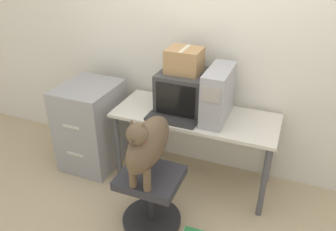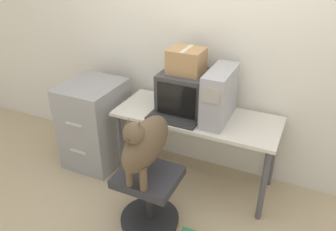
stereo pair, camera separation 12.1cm
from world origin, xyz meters
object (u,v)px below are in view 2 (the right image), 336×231
object	(u,v)px
keyboard	(172,119)
dog	(145,143)
pc_tower	(219,95)
cardboard_box	(186,61)
office_chair	(149,195)
filing_cabinet	(95,124)
crt_monitor	(185,91)

from	to	relation	value
keyboard	dog	distance (m)	0.50
pc_tower	dog	distance (m)	0.77
pc_tower	cardboard_box	xyz separation A→B (m)	(-0.32, 0.06, 0.23)
dog	cardboard_box	size ratio (longest dim) A/B	2.08
pc_tower	keyboard	world-z (taller)	pc_tower
keyboard	office_chair	size ratio (longest dim) A/B	0.89
keyboard	cardboard_box	bearing A→B (deg)	86.44
filing_cabinet	cardboard_box	distance (m)	1.18
keyboard	crt_monitor	bearing A→B (deg)	86.38
dog	cardboard_box	distance (m)	0.84
pc_tower	office_chair	xyz separation A→B (m)	(-0.33, -0.66, -0.66)
office_chair	cardboard_box	xyz separation A→B (m)	(0.00, 0.72, 0.89)
dog	cardboard_box	xyz separation A→B (m)	(0.00, 0.75, 0.39)
filing_cabinet	pc_tower	bearing A→B (deg)	5.07
cardboard_box	office_chair	bearing A→B (deg)	-90.39
pc_tower	cardboard_box	world-z (taller)	cardboard_box
dog	filing_cabinet	xyz separation A→B (m)	(-0.90, 0.58, -0.36)
pc_tower	dog	world-z (taller)	pc_tower
crt_monitor	pc_tower	distance (m)	0.33
keyboard	office_chair	bearing A→B (deg)	-88.67
pc_tower	filing_cabinet	xyz separation A→B (m)	(-1.22, -0.11, -0.51)
office_chair	dog	xyz separation A→B (m)	(0.00, -0.03, 0.51)
cardboard_box	dog	bearing A→B (deg)	-90.38
dog	pc_tower	bearing A→B (deg)	64.41
pc_tower	keyboard	bearing A→B (deg)	-150.44
pc_tower	filing_cabinet	world-z (taller)	pc_tower
office_chair	crt_monitor	bearing A→B (deg)	89.60
crt_monitor	filing_cabinet	world-z (taller)	crt_monitor
crt_monitor	pc_tower	size ratio (longest dim) A/B	0.87
office_chair	filing_cabinet	size ratio (longest dim) A/B	0.57
crt_monitor	dog	world-z (taller)	crt_monitor
pc_tower	keyboard	xyz separation A→B (m)	(-0.34, -0.19, -0.21)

